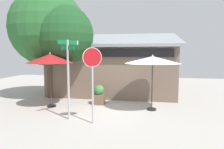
# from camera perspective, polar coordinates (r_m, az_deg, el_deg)

# --- Properties ---
(ground_plane) EXTENTS (28.00, 28.00, 0.10)m
(ground_plane) POSITION_cam_1_polar(r_m,az_deg,el_deg) (10.11, -0.21, -10.07)
(ground_plane) COLOR #ADA8A0
(cafe_building) EXTENTS (8.45, 5.76, 4.29)m
(cafe_building) POSITION_cam_1_polar(r_m,az_deg,el_deg) (14.40, 0.77, 1.60)
(cafe_building) COLOR #705B4C
(cafe_building) RESTS_ON ground
(street_sign_post) EXTENTS (0.77, 0.82, 3.27)m
(street_sign_post) POSITION_cam_1_polar(r_m,az_deg,el_deg) (8.55, -12.00, 0.84)
(street_sign_post) COLOR #A8AAB2
(street_sign_post) RESTS_ON ground
(stop_sign) EXTENTS (0.65, 0.41, 2.95)m
(stop_sign) POSITION_cam_1_polar(r_m,az_deg,el_deg) (7.89, -5.44, 0.90)
(stop_sign) COLOR #A8AAB2
(stop_sign) RESTS_ON ground
(patio_umbrella_crimson_left) EXTENTS (2.36, 2.36, 2.77)m
(patio_umbrella_crimson_left) POSITION_cam_1_polar(r_m,az_deg,el_deg) (10.81, -16.73, 4.19)
(patio_umbrella_crimson_left) COLOR black
(patio_umbrella_crimson_left) RESTS_ON ground
(patio_umbrella_ivory_center) EXTENTS (2.63, 2.63, 2.66)m
(patio_umbrella_ivory_center) POSITION_cam_1_polar(r_m,az_deg,el_deg) (9.92, 11.15, 3.90)
(patio_umbrella_ivory_center) COLOR black
(patio_umbrella_ivory_center) RESTS_ON ground
(shade_tree) EXTENTS (5.14, 4.49, 6.46)m
(shade_tree) POSITION_cam_1_polar(r_m,az_deg,el_deg) (12.81, -16.14, 11.73)
(shade_tree) COLOR brown
(shade_tree) RESTS_ON ground
(sidewalk_planter) EXTENTS (0.58, 0.58, 1.04)m
(sidewalk_planter) POSITION_cam_1_polar(r_m,az_deg,el_deg) (11.13, -3.59, -5.65)
(sidewalk_planter) COLOR brown
(sidewalk_planter) RESTS_ON ground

